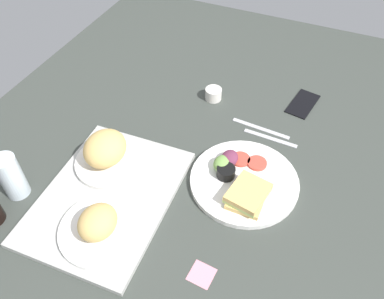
{
  "coord_description": "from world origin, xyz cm",
  "views": [
    {
      "loc": [
        -67.75,
        -27.41,
        85.22
      ],
      "look_at": [
        2.0,
        3.0,
        4.0
      ],
      "focal_mm": 36.13,
      "sensor_mm": 36.0,
      "label": 1
    }
  ],
  "objects": [
    {
      "name": "fork",
      "position": [
        19.45,
        -15.97,
        0.25
      ],
      "size": [
        2.06,
        17.04,
        0.5
      ],
      "primitive_type": "cube",
      "rotation": [
        0.0,
        0.0,
        1.53
      ],
      "color": "#B7B7BC",
      "rests_on": "ground_plane"
    },
    {
      "name": "drinking_glass",
      "position": [
        -28.16,
        41.55,
        6.72
      ],
      "size": [
        6.17,
        6.17,
        13.44
      ],
      "primitive_type": "cylinder",
      "color": "silver",
      "rests_on": "ground_plane"
    },
    {
      "name": "knife",
      "position": [
        22.45,
        -11.97,
        0.25
      ],
      "size": [
        2.78,
        19.05,
        0.5
      ],
      "primitive_type": "cube",
      "rotation": [
        0.0,
        0.0,
        1.5
      ],
      "color": "#B7B7BC",
      "rests_on": "ground_plane"
    },
    {
      "name": "sticky_note",
      "position": [
        -30.15,
        -13.46,
        0.06
      ],
      "size": [
        6.01,
        6.01,
        0.12
      ],
      "primitive_type": "cube",
      "rotation": [
        0.0,
        0.0,
        -0.08
      ],
      "color": "pink",
      "rests_on": "ground_plane"
    },
    {
      "name": "espresso_cup",
      "position": [
        30.52,
        7.43,
        2.0
      ],
      "size": [
        5.6,
        5.6,
        4.0
      ],
      "primitive_type": "cylinder",
      "color": "silver",
      "rests_on": "ground_plane"
    },
    {
      "name": "serving_tray",
      "position": [
        -20.18,
        18.11,
        0.8
      ],
      "size": [
        46.17,
        34.61,
        1.6
      ],
      "primitive_type": "cube",
      "rotation": [
        0.0,
        0.0,
        0.04
      ],
      "color": "#B2B2AD",
      "rests_on": "ground_plane"
    },
    {
      "name": "bread_plate_far",
      "position": [
        -10.22,
        23.71,
        5.95
      ],
      "size": [
        20.06,
        20.06,
        10.36
      ],
      "color": "white",
      "rests_on": "serving_tray"
    },
    {
      "name": "bread_plate_near",
      "position": [
        -30.52,
        13.14,
        4.46
      ],
      "size": [
        21.42,
        21.42,
        8.5
      ],
      "color": "white",
      "rests_on": "serving_tray"
    },
    {
      "name": "ground_plane",
      "position": [
        0.0,
        0.0,
        -1.5
      ],
      "size": [
        190.0,
        150.0,
        3.0
      ],
      "primitive_type": "cube",
      "color": "#383D38"
    },
    {
      "name": "plate_with_salad",
      "position": [
        -1.2,
        -13.56,
        1.64
      ],
      "size": [
        30.22,
        30.22,
        5.4
      ],
      "color": "white",
      "rests_on": "ground_plane"
    },
    {
      "name": "cell_phone",
      "position": [
        39.85,
        -21.63,
        0.4
      ],
      "size": [
        15.42,
        9.57,
        0.8
      ],
      "primitive_type": "cube",
      "rotation": [
        0.0,
        0.0,
        -0.17
      ],
      "color": "black",
      "rests_on": "ground_plane"
    }
  ]
}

